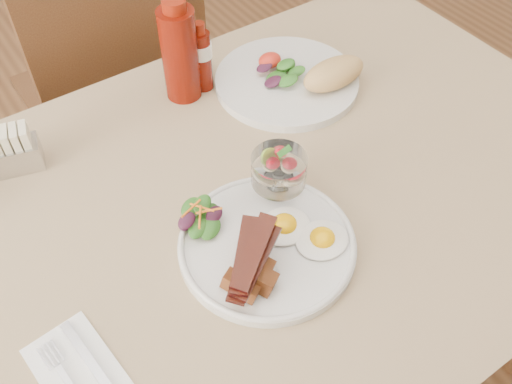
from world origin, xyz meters
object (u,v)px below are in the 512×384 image
(main_plate, at_px, (267,245))
(chair_far, at_px, (118,93))
(fruit_cup, at_px, (279,170))
(sugar_caddy, at_px, (12,152))
(hot_sauce_bottle, at_px, (202,57))
(table, at_px, (260,225))
(second_plate, at_px, (298,78))
(ketchup_bottle, at_px, (180,53))

(main_plate, bearing_deg, chair_far, 85.73)
(fruit_cup, distance_m, sugar_caddy, 0.47)
(hot_sauce_bottle, bearing_deg, table, -102.82)
(fruit_cup, xyz_separation_m, second_plate, (0.21, 0.22, -0.05))
(table, xyz_separation_m, second_plate, (0.23, 0.20, 0.11))
(table, bearing_deg, sugar_caddy, 137.31)
(chair_far, bearing_deg, hot_sauce_bottle, -79.12)
(second_plate, xyz_separation_m, sugar_caddy, (-0.55, 0.10, 0.02))
(hot_sauce_bottle, xyz_separation_m, sugar_caddy, (-0.39, -0.01, -0.03))
(ketchup_bottle, bearing_deg, fruit_cup, -90.88)
(hot_sauce_bottle, relative_size, sugar_caddy, 1.42)
(sugar_caddy, bearing_deg, ketchup_bottle, 17.33)
(chair_far, height_order, ketchup_bottle, ketchup_bottle)
(table, xyz_separation_m, fruit_cup, (0.02, -0.02, 0.16))
(main_plate, height_order, ketchup_bottle, ketchup_bottle)
(main_plate, xyz_separation_m, ketchup_bottle, (0.08, 0.41, 0.09))
(chair_far, distance_m, main_plate, 0.80)
(main_plate, bearing_deg, fruit_cup, 45.39)
(table, height_order, hot_sauce_bottle, hot_sauce_bottle)
(chair_far, distance_m, second_plate, 0.57)
(second_plate, xyz_separation_m, hot_sauce_bottle, (-0.16, 0.11, 0.05))
(main_plate, height_order, hot_sauce_bottle, hot_sauce_bottle)
(chair_far, xyz_separation_m, main_plate, (-0.06, -0.76, 0.24))
(second_plate, relative_size, sugar_caddy, 2.81)
(second_plate, bearing_deg, table, -138.93)
(fruit_cup, xyz_separation_m, ketchup_bottle, (0.01, 0.33, 0.03))
(table, relative_size, second_plate, 4.54)
(chair_far, height_order, hot_sauce_bottle, chair_far)
(second_plate, distance_m, ketchup_bottle, 0.24)
(main_plate, relative_size, fruit_cup, 3.04)
(table, xyz_separation_m, sugar_caddy, (-0.32, 0.30, 0.13))
(hot_sauce_bottle, height_order, sugar_caddy, hot_sauce_bottle)
(ketchup_bottle, bearing_deg, main_plate, -101.37)
(second_plate, bearing_deg, sugar_caddy, 169.83)
(sugar_caddy, bearing_deg, main_plate, -40.71)
(fruit_cup, xyz_separation_m, sugar_caddy, (-0.34, 0.32, -0.03))
(main_plate, height_order, sugar_caddy, sugar_caddy)
(table, xyz_separation_m, ketchup_bottle, (0.02, 0.31, 0.19))
(chair_far, xyz_separation_m, second_plate, (0.23, -0.47, 0.25))
(chair_far, bearing_deg, fruit_cup, -88.34)
(ketchup_bottle, distance_m, hot_sauce_bottle, 0.05)
(hot_sauce_bottle, distance_m, sugar_caddy, 0.39)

